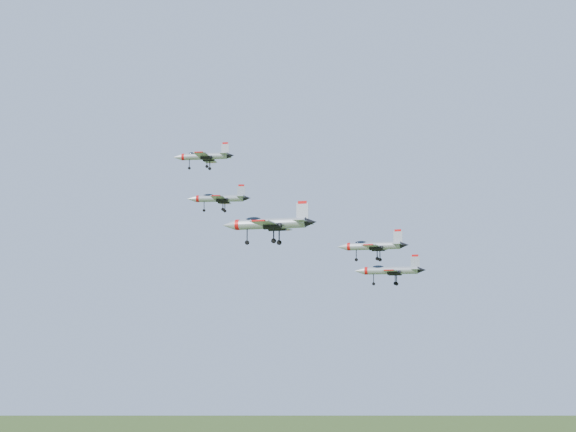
# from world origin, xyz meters

# --- Properties ---
(jet_lead) EXTENTS (11.97, 9.91, 3.20)m
(jet_lead) POSITION_xyz_m (-18.36, 11.59, 147.68)
(jet_lead) COLOR #9EA4AA
(jet_left_high) EXTENTS (11.00, 9.18, 2.94)m
(jet_left_high) POSITION_xyz_m (-11.04, -1.29, 137.43)
(jet_left_high) COLOR #9EA4AA
(jet_right_high) EXTENTS (14.00, 11.58, 3.74)m
(jet_right_high) POSITION_xyz_m (3.01, -21.94, 130.27)
(jet_right_high) COLOR #9EA4AA
(jet_left_low) EXTENTS (12.23, 10.15, 3.27)m
(jet_left_low) POSITION_xyz_m (14.54, 2.82, 129.16)
(jet_left_low) COLOR #9EA4AA
(jet_right_low) EXTENTS (10.91, 8.97, 2.93)m
(jet_right_low) POSITION_xyz_m (18.44, -7.90, 124.36)
(jet_right_low) COLOR #9EA4AA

